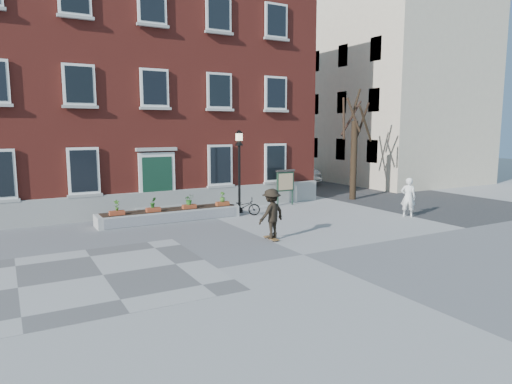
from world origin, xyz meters
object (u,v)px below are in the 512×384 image
parked_car (296,172)px  bystander (408,197)px  bicycle (243,207)px  skateboarder (271,214)px  lamp_post (239,160)px  notice_board (285,181)px

parked_car → bystander: size_ratio=2.68×
bicycle → skateboarder: bearing=-168.8°
lamp_post → notice_board: bearing=12.5°
parked_car → notice_board: size_ratio=2.58×
bystander → notice_board: bearing=-11.9°
bicycle → notice_board: (3.22, 1.39, 0.84)m
bystander → lamp_post: lamp_post is taller
parked_car → bicycle: bearing=-127.8°
bicycle → lamp_post: lamp_post is taller
notice_board → parked_car: bearing=52.7°
bystander → lamp_post: bearing=10.4°
lamp_post → notice_board: size_ratio=2.10×
bicycle → notice_board: size_ratio=0.85×
bicycle → bystander: bystander is taller
notice_board → skateboarder: 7.49m
notice_board → bystander: bearing=-59.3°
lamp_post → notice_board: 3.35m
notice_board → skateboarder: bearing=-126.6°
bicycle → parked_car: parked_car is taller
parked_car → lamp_post: lamp_post is taller
bystander → notice_board: size_ratio=0.96×
lamp_post → notice_board: lamp_post is taller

